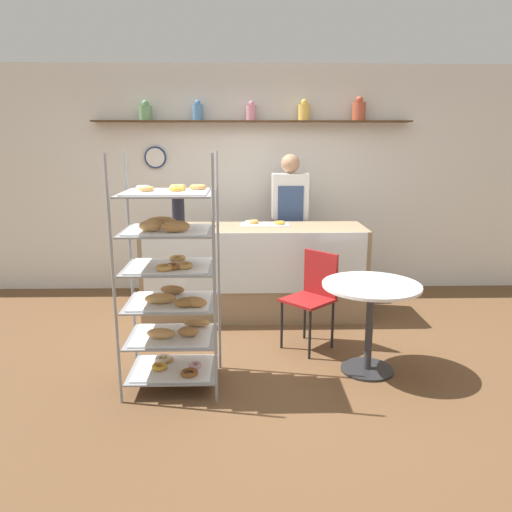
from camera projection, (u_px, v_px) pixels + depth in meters
The scene contains 9 objects.
ground_plane at pixel (257, 357), 4.33m from camera, with size 14.00×14.00×0.00m, color brown.
back_wall at pixel (252, 179), 6.08m from camera, with size 10.00×0.30×2.70m.
display_counter at pixel (254, 271), 5.28m from camera, with size 2.30×0.69×0.96m.
pastry_rack at pixel (171, 283), 3.66m from camera, with size 0.71×0.56×1.76m.
person_worker at pixel (289, 220), 5.78m from camera, with size 0.41×0.23×1.68m.
cafe_table at pixel (370, 305), 3.95m from camera, with size 0.77×0.77×0.74m.
cafe_chair at pixel (314, 290), 4.46m from camera, with size 0.54×0.54×0.87m.
coffee_carafe at pixel (178, 211), 5.03m from camera, with size 0.12×0.12×0.36m.
donut_tray_counter at pixel (263, 223), 5.28m from camera, with size 0.51×0.26×0.05m.
Camera 1 is at (-0.11, -4.01, 1.85)m, focal length 35.00 mm.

